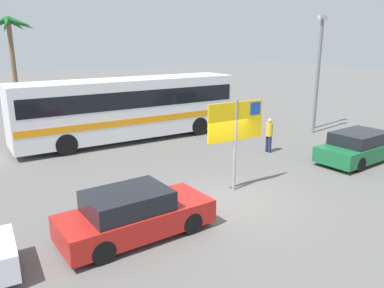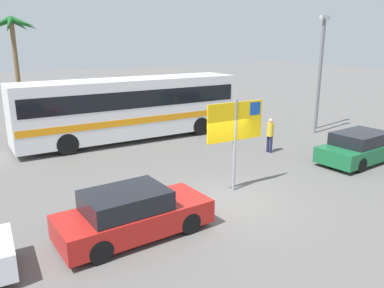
{
  "view_description": "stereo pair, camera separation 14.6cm",
  "coord_description": "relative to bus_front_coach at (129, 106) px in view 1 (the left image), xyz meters",
  "views": [
    {
      "loc": [
        -7.15,
        -9.12,
        5.07
      ],
      "look_at": [
        0.22,
        2.53,
        1.3
      ],
      "focal_mm": 35.64,
      "sensor_mm": 36.0,
      "label": 1
    },
    {
      "loc": [
        -7.02,
        -9.2,
        5.07
      ],
      "look_at": [
        0.22,
        2.53,
        1.3
      ],
      "focal_mm": 35.64,
      "sensor_mm": 36.0,
      "label": 2
    }
  ],
  "objects": [
    {
      "name": "pedestrian_near_sign",
      "position": [
        4.51,
        -5.62,
        -0.84
      ],
      "size": [
        0.32,
        0.32,
        1.61
      ],
      "rotation": [
        0.0,
        0.0,
        0.13
      ],
      "color": "#1E2347",
      "rests_on": "ground"
    },
    {
      "name": "ferry_sign",
      "position": [
        0.28,
        -8.43,
        0.54
      ],
      "size": [
        2.2,
        0.12,
        3.2
      ],
      "rotation": [
        0.0,
        0.0,
        -0.03
      ],
      "color": "gray",
      "rests_on": "ground"
    },
    {
      "name": "palm_tree_seaside",
      "position": [
        -3.66,
        11.58,
        3.73
      ],
      "size": [
        3.51,
        3.51,
        6.67
      ],
      "color": "brown",
      "rests_on": "ground"
    },
    {
      "name": "bus_front_coach",
      "position": [
        0.0,
        0.0,
        0.0
      ],
      "size": [
        11.59,
        2.45,
        3.17
      ],
      "color": "white",
      "rests_on": "ground"
    },
    {
      "name": "ground",
      "position": [
        -0.51,
        -9.05,
        -1.78
      ],
      "size": [
        120.0,
        120.0,
        0.0
      ],
      "primitive_type": "plane",
      "color": "#605E5B"
    },
    {
      "name": "car_red",
      "position": [
        -4.03,
        -9.59,
        -1.15
      ],
      "size": [
        4.15,
        1.85,
        1.32
      ],
      "rotation": [
        0.0,
        0.0,
        0.05
      ],
      "color": "red",
      "rests_on": "ground"
    },
    {
      "name": "car_green",
      "position": [
        6.91,
        -8.73,
        -1.15
      ],
      "size": [
        4.54,
        2.03,
        1.32
      ],
      "rotation": [
        0.0,
        0.0,
        0.07
      ],
      "color": "#196638",
      "rests_on": "ground"
    },
    {
      "name": "lamp_post_left_side",
      "position": [
        10.35,
        -3.33,
        1.69
      ],
      "size": [
        0.56,
        0.2,
        6.31
      ],
      "color": "slate",
      "rests_on": "ground"
    },
    {
      "name": "pedestrian_by_bus",
      "position": [
        6.45,
        -1.82,
        -0.85
      ],
      "size": [
        0.32,
        0.32,
        1.6
      ],
      "rotation": [
        0.0,
        0.0,
        2.59
      ],
      "color": "#1E2347",
      "rests_on": "ground"
    },
    {
      "name": "lamp_post_right_side",
      "position": [
        9.36,
        -4.08,
        1.7
      ],
      "size": [
        0.56,
        0.2,
        6.32
      ],
      "color": "slate",
      "rests_on": "ground"
    }
  ]
}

